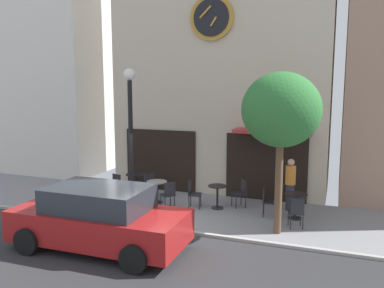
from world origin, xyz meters
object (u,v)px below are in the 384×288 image
(street_tree, at_px, (281,111))
(cafe_chair_right_end, at_px, (149,183))
(cafe_chair_under_awning, at_px, (241,191))
(cafe_table_near_door, at_px, (296,201))
(street_lamp, at_px, (131,141))
(cafe_chair_outer, at_px, (192,192))
(cafe_table_center_left, at_px, (157,188))
(cafe_table_near_curb, at_px, (136,179))
(cafe_chair_corner, at_px, (169,193))
(cafe_chair_near_lamp, at_px, (119,184))
(cafe_chair_left_end, at_px, (267,199))
(parked_car_red, at_px, (99,218))
(cafe_table_leftmost, at_px, (217,193))
(cafe_chair_facing_wall, at_px, (296,210))
(pedestrian_orange, at_px, (290,184))

(street_tree, relative_size, cafe_chair_right_end, 4.81)
(cafe_chair_under_awning, bearing_deg, cafe_table_near_door, -18.11)
(street_lamp, bearing_deg, cafe_chair_outer, 33.98)
(street_lamp, relative_size, cafe_table_near_door, 5.82)
(cafe_table_center_left, relative_size, cafe_chair_outer, 0.84)
(cafe_table_near_curb, xyz_separation_m, cafe_chair_corner, (1.87, -1.31, -0.01))
(cafe_chair_right_end, bearing_deg, cafe_chair_near_lamp, -154.89)
(cafe_table_near_door, xyz_separation_m, cafe_chair_right_end, (-5.12, 0.49, -0.01))
(cafe_chair_under_awning, relative_size, cafe_chair_left_end, 1.00)
(cafe_table_near_door, relative_size, cafe_chair_under_awning, 0.85)
(cafe_chair_right_end, bearing_deg, parked_car_red, -79.13)
(street_tree, xyz_separation_m, parked_car_red, (-3.95, -2.53, -2.55))
(street_tree, distance_m, cafe_chair_near_lamp, 6.52)
(cafe_table_near_curb, xyz_separation_m, cafe_table_leftmost, (3.33, -0.70, -0.04))
(cafe_chair_outer, bearing_deg, cafe_chair_left_end, -0.08)
(cafe_chair_under_awning, relative_size, parked_car_red, 0.21)
(cafe_table_near_curb, xyz_separation_m, parked_car_red, (1.53, -4.76, 0.22))
(cafe_chair_left_end, bearing_deg, cafe_table_center_left, 178.57)
(cafe_table_near_door, xyz_separation_m, cafe_chair_near_lamp, (-6.06, 0.05, -0.01))
(street_lamp, height_order, cafe_chair_right_end, street_lamp)
(cafe_table_near_curb, height_order, cafe_chair_under_awning, cafe_chair_under_awning)
(cafe_table_near_curb, distance_m, cafe_chair_facing_wall, 6.17)
(street_lamp, xyz_separation_m, cafe_table_near_curb, (-0.92, 2.00, -1.73))
(cafe_chair_right_end, height_order, cafe_chair_under_awning, same)
(cafe_chair_near_lamp, bearing_deg, cafe_chair_left_end, -0.98)
(street_tree, bearing_deg, cafe_chair_near_lamp, 166.25)
(street_lamp, xyz_separation_m, cafe_chair_corner, (0.95, 0.69, -1.74))
(cafe_chair_corner, relative_size, parked_car_red, 0.21)
(street_tree, xyz_separation_m, cafe_chair_facing_wall, (0.44, 0.50, -2.79))
(pedestrian_orange, bearing_deg, cafe_chair_facing_wall, -77.47)
(street_tree, relative_size, cafe_chair_left_end, 4.81)
(cafe_chair_facing_wall, xyz_separation_m, cafe_chair_outer, (-3.38, 0.82, 0.00))
(street_lamp, height_order, parked_car_red, street_lamp)
(cafe_table_near_door, height_order, cafe_chair_facing_wall, cafe_chair_facing_wall)
(cafe_table_near_door, bearing_deg, street_lamp, -166.97)
(cafe_chair_facing_wall, bearing_deg, cafe_chair_corner, 174.04)
(pedestrian_orange, relative_size, parked_car_red, 0.39)
(street_lamp, height_order, cafe_chair_facing_wall, street_lamp)
(cafe_table_center_left, bearing_deg, cafe_table_near_door, -0.62)
(cafe_table_near_curb, height_order, cafe_chair_left_end, cafe_chair_left_end)
(cafe_chair_facing_wall, xyz_separation_m, cafe_chair_near_lamp, (-6.17, 0.91, 0.00))
(cafe_table_leftmost, relative_size, parked_car_red, 0.18)
(cafe_chair_facing_wall, xyz_separation_m, cafe_chair_right_end, (-5.23, 1.35, 0.00))
(cafe_chair_left_end, distance_m, cafe_chair_near_lamp, 5.21)
(cafe_table_leftmost, xyz_separation_m, cafe_chair_under_awning, (0.69, 0.42, 0.03))
(cafe_table_near_curb, relative_size, cafe_table_center_left, 1.02)
(cafe_table_near_curb, bearing_deg, cafe_chair_right_end, -29.20)
(cafe_chair_right_end, distance_m, cafe_chair_corner, 1.50)
(cafe_table_center_left, xyz_separation_m, pedestrian_orange, (4.34, 0.75, 0.34))
(cafe_chair_under_awning, distance_m, parked_car_red, 5.13)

